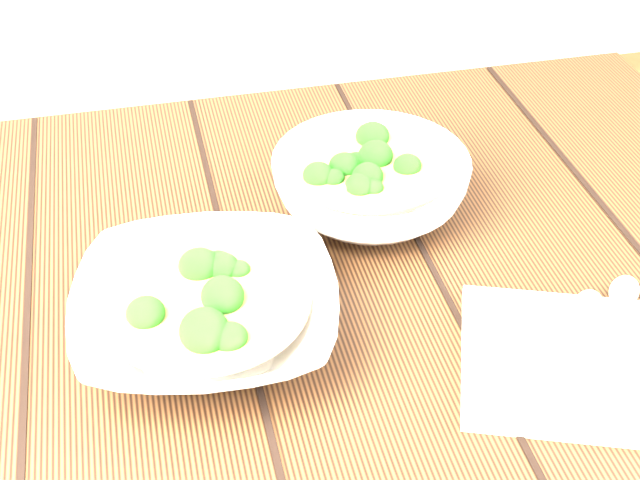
# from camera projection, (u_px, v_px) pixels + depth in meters

# --- Properties ---
(table) EXTENTS (1.20, 0.80, 0.75)m
(table) POSITION_uv_depth(u_px,v_px,m) (262.00, 376.00, 0.95)
(table) COLOR #37210F
(table) RESTS_ON ground
(soup_bowl_front) EXTENTS (0.27, 0.27, 0.07)m
(soup_bowl_front) POSITION_uv_depth(u_px,v_px,m) (206.00, 312.00, 0.81)
(soup_bowl_front) COLOR silver
(soup_bowl_front) RESTS_ON table
(soup_bowl_back) EXTENTS (0.25, 0.25, 0.08)m
(soup_bowl_back) POSITION_uv_depth(u_px,v_px,m) (370.00, 183.00, 0.96)
(soup_bowl_back) COLOR silver
(soup_bowl_back) RESTS_ON table
(trivet) EXTENTS (0.14, 0.14, 0.03)m
(trivet) POSITION_uv_depth(u_px,v_px,m) (198.00, 255.00, 0.90)
(trivet) COLOR black
(trivet) RESTS_ON table
(napkin) EXTENTS (0.26, 0.24, 0.01)m
(napkin) POSITION_uv_depth(u_px,v_px,m) (582.00, 364.00, 0.79)
(napkin) COLOR beige
(napkin) RESTS_ON table
(spoon_left) EXTENTS (0.12, 0.15, 0.01)m
(spoon_left) POSITION_uv_depth(u_px,v_px,m) (581.00, 329.00, 0.81)
(spoon_left) COLOR #B4B09F
(spoon_left) RESTS_ON napkin
(spoon_right) EXTENTS (0.13, 0.14, 0.01)m
(spoon_right) POSITION_uv_depth(u_px,v_px,m) (616.00, 312.00, 0.83)
(spoon_right) COLOR #B4B09F
(spoon_right) RESTS_ON napkin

